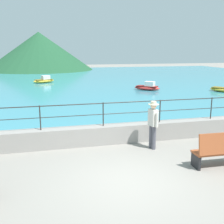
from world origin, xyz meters
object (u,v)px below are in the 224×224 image
boat_0 (224,90)px  boat_1 (147,87)px  person_walking (153,122)px  boat_2 (44,80)px  bench_far (222,150)px

boat_0 → boat_1: 6.36m
person_walking → boat_2: size_ratio=0.71×
person_walking → boat_0: (10.91, 11.04, -0.72)m
person_walking → boat_1: (5.08, 13.61, -0.65)m
bench_far → boat_2: 23.99m
bench_far → person_walking: person_walking is taller
bench_far → boat_0: 16.14m
boat_0 → boat_1: bearing=156.3°
boat_2 → boat_0: bearing=-35.3°
bench_far → person_walking: (-1.43, 2.02, 0.42)m
bench_far → person_walking: bearing=125.4°
person_walking → boat_2: 21.74m
boat_0 → boat_2: 17.93m
bench_far → boat_1: bearing=76.8°
bench_far → boat_0: bench_far is taller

